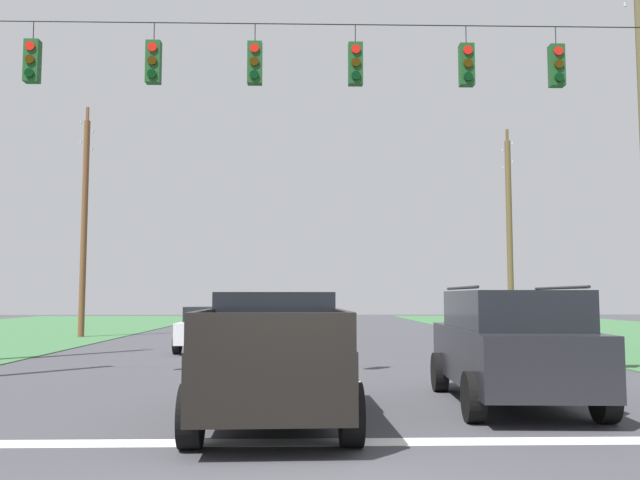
{
  "coord_description": "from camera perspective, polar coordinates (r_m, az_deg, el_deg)",
  "views": [
    {
      "loc": [
        -0.01,
        -6.66,
        1.89
      ],
      "look_at": [
        0.38,
        8.98,
        3.21
      ],
      "focal_mm": 37.19,
      "sensor_mm": 36.0,
      "label": 1
    }
  ],
  "objects": [
    {
      "name": "stop_bar_stripe",
      "position": [
        8.95,
        -1.38,
        -17.0
      ],
      "size": [
        15.72,
        0.45,
        0.01
      ],
      "primitive_type": "cube",
      "color": "white",
      "rests_on": "ground"
    },
    {
      "name": "lane_dash_0",
      "position": [
        14.87,
        -1.4,
        -12.12
      ],
      "size": [
        2.5,
        0.15,
        0.01
      ],
      "primitive_type": "cube",
      "rotation": [
        0.0,
        0.0,
        1.57
      ],
      "color": "white",
      "rests_on": "ground"
    },
    {
      "name": "lane_dash_1",
      "position": [
        20.89,
        -1.41,
        -10.01
      ],
      "size": [
        2.5,
        0.15,
        0.01
      ],
      "primitive_type": "cube",
      "rotation": [
        0.0,
        0.0,
        1.57
      ],
      "color": "white",
      "rests_on": "ground"
    },
    {
      "name": "lane_dash_2",
      "position": [
        29.32,
        -1.41,
        -8.51
      ],
      "size": [
        2.5,
        0.15,
        0.01
      ],
      "primitive_type": "cube",
      "rotation": [
        0.0,
        0.0,
        1.57
      ],
      "color": "white",
      "rests_on": "ground"
    },
    {
      "name": "overhead_signal_span",
      "position": [
        14.67,
        -0.53,
        6.96
      ],
      "size": [
        18.61,
        0.31,
        8.4
      ],
      "color": "brown",
      "rests_on": "ground"
    },
    {
      "name": "pickup_truck",
      "position": [
        10.43,
        -3.96,
        -9.9
      ],
      "size": [
        2.41,
        5.46,
        1.95
      ],
      "color": "black",
      "rests_on": "ground"
    },
    {
      "name": "suv_black",
      "position": [
        12.15,
        16.03,
        -8.56
      ],
      "size": [
        2.41,
        4.89,
        2.05
      ],
      "color": "black",
      "rests_on": "ground"
    },
    {
      "name": "distant_car_crossing_white",
      "position": [
        23.48,
        -9.33,
        -7.45
      ],
      "size": [
        2.03,
        4.31,
        1.52
      ],
      "color": "silver",
      "rests_on": "ground"
    },
    {
      "name": "distant_car_oncoming",
      "position": [
        25.67,
        18.34,
        -7.04
      ],
      "size": [
        2.24,
        4.41,
        1.52
      ],
      "color": "navy",
      "rests_on": "ground"
    },
    {
      "name": "utility_pole_far_right",
      "position": [
        33.29,
        15.99,
        0.71
      ],
      "size": [
        0.29,
        1.64,
        10.02
      ],
      "color": "brown",
      "rests_on": "ground"
    },
    {
      "name": "utility_pole_far_left",
      "position": [
        32.5,
        -19.62,
        1.54
      ],
      "size": [
        0.28,
        1.77,
        10.72
      ],
      "color": "brown",
      "rests_on": "ground"
    }
  ]
}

